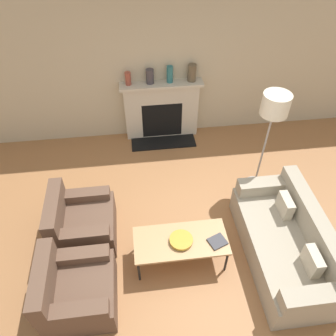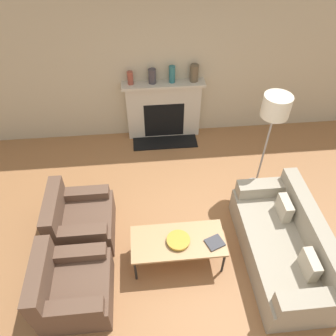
{
  "view_description": "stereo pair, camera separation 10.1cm",
  "coord_description": "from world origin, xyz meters",
  "px_view_note": "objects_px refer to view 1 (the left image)",
  "views": [
    {
      "loc": [
        -0.64,
        -2.43,
        4.08
      ],
      "look_at": [
        -0.18,
        1.29,
        0.45
      ],
      "focal_mm": 35.0,
      "sensor_mm": 36.0,
      "label": 1
    },
    {
      "loc": [
        -0.54,
        -2.44,
        4.08
      ],
      "look_at": [
        -0.18,
        1.29,
        0.45
      ],
      "focal_mm": 35.0,
      "sensor_mm": 36.0,
      "label": 2
    }
  ],
  "objects_px": {
    "mantel_vase_center_left": "(150,76)",
    "mantel_vase_right": "(192,73)",
    "coffee_table": "(181,242)",
    "mantel_vase_center_right": "(170,74)",
    "bowl": "(181,240)",
    "floor_lamp": "(274,112)",
    "armchair_far": "(81,223)",
    "fireplace": "(162,111)",
    "couch": "(287,243)",
    "book": "(217,241)",
    "armchair_near": "(76,290)",
    "mantel_vase_left": "(128,79)"
  },
  "relations": [
    {
      "from": "mantel_vase_center_left",
      "to": "mantel_vase_right",
      "type": "relative_size",
      "value": 0.86
    },
    {
      "from": "coffee_table",
      "to": "mantel_vase_center_right",
      "type": "relative_size",
      "value": 4.13
    },
    {
      "from": "bowl",
      "to": "floor_lamp",
      "type": "height_order",
      "value": "floor_lamp"
    },
    {
      "from": "mantel_vase_center_left",
      "to": "mantel_vase_center_right",
      "type": "relative_size",
      "value": 0.88
    },
    {
      "from": "coffee_table",
      "to": "armchair_far",
      "type": "bearing_deg",
      "value": 157.64
    },
    {
      "from": "coffee_table",
      "to": "bowl",
      "type": "bearing_deg",
      "value": -88.4
    },
    {
      "from": "fireplace",
      "to": "mantel_vase_center_right",
      "type": "relative_size",
      "value": 5.02
    },
    {
      "from": "couch",
      "to": "mantel_vase_center_right",
      "type": "distance_m",
      "value": 3.34
    },
    {
      "from": "mantel_vase_center_left",
      "to": "couch",
      "type": "bearing_deg",
      "value": -62.19
    },
    {
      "from": "book",
      "to": "mantel_vase_center_right",
      "type": "height_order",
      "value": "mantel_vase_center_right"
    },
    {
      "from": "armchair_far",
      "to": "couch",
      "type": "bearing_deg",
      "value": -103.9
    },
    {
      "from": "bowl",
      "to": "book",
      "type": "distance_m",
      "value": 0.47
    },
    {
      "from": "fireplace",
      "to": "armchair_far",
      "type": "bearing_deg",
      "value": -121.83
    },
    {
      "from": "bowl",
      "to": "mantel_vase_center_right",
      "type": "xyz_separation_m",
      "value": [
        0.21,
        2.84,
        0.82
      ]
    },
    {
      "from": "book",
      "to": "mantel_vase_right",
      "type": "distance_m",
      "value": 3.02
    },
    {
      "from": "couch",
      "to": "armchair_far",
      "type": "xyz_separation_m",
      "value": [
        -2.76,
        0.68,
        -0.01
      ]
    },
    {
      "from": "fireplace",
      "to": "couch",
      "type": "relative_size",
      "value": 0.78
    },
    {
      "from": "armchair_near",
      "to": "mantel_vase_right",
      "type": "relative_size",
      "value": 2.89
    },
    {
      "from": "couch",
      "to": "book",
      "type": "relative_size",
      "value": 7.08
    },
    {
      "from": "fireplace",
      "to": "armchair_far",
      "type": "height_order",
      "value": "fireplace"
    },
    {
      "from": "mantel_vase_left",
      "to": "mantel_vase_center_right",
      "type": "height_order",
      "value": "mantel_vase_center_right"
    },
    {
      "from": "coffee_table",
      "to": "bowl",
      "type": "relative_size",
      "value": 4.02
    },
    {
      "from": "fireplace",
      "to": "mantel_vase_left",
      "type": "height_order",
      "value": "mantel_vase_left"
    },
    {
      "from": "fireplace",
      "to": "mantel_vase_center_right",
      "type": "bearing_deg",
      "value": 5.28
    },
    {
      "from": "armchair_far",
      "to": "coffee_table",
      "type": "relative_size",
      "value": 0.71
    },
    {
      "from": "armchair_near",
      "to": "book",
      "type": "xyz_separation_m",
      "value": [
        1.81,
        0.36,
        0.16
      ]
    },
    {
      "from": "coffee_table",
      "to": "mantel_vase_left",
      "type": "bearing_deg",
      "value": 100.39
    },
    {
      "from": "fireplace",
      "to": "book",
      "type": "relative_size",
      "value": 5.51
    },
    {
      "from": "couch",
      "to": "coffee_table",
      "type": "distance_m",
      "value": 1.43
    },
    {
      "from": "book",
      "to": "floor_lamp",
      "type": "relative_size",
      "value": 0.15
    },
    {
      "from": "couch",
      "to": "mantel_vase_center_left",
      "type": "height_order",
      "value": "mantel_vase_center_left"
    },
    {
      "from": "armchair_near",
      "to": "mantel_vase_center_right",
      "type": "bearing_deg",
      "value": -25.46
    },
    {
      "from": "bowl",
      "to": "armchair_near",
      "type": "bearing_deg",
      "value": -162.43
    },
    {
      "from": "couch",
      "to": "mantel_vase_right",
      "type": "distance_m",
      "value": 3.22
    },
    {
      "from": "fireplace",
      "to": "couch",
      "type": "distance_m",
      "value": 3.25
    },
    {
      "from": "armchair_near",
      "to": "mantel_vase_center_left",
      "type": "height_order",
      "value": "mantel_vase_center_left"
    },
    {
      "from": "mantel_vase_left",
      "to": "coffee_table",
      "type": "bearing_deg",
      "value": -79.61
    },
    {
      "from": "mantel_vase_center_right",
      "to": "floor_lamp",
      "type": "bearing_deg",
      "value": -51.39
    },
    {
      "from": "fireplace",
      "to": "couch",
      "type": "xyz_separation_m",
      "value": [
        1.36,
        -2.93,
        -0.25
      ]
    },
    {
      "from": "book",
      "to": "mantel_vase_center_left",
      "type": "bearing_deg",
      "value": 80.44
    },
    {
      "from": "book",
      "to": "armchair_near",
      "type": "bearing_deg",
      "value": 169.95
    },
    {
      "from": "mantel_vase_center_right",
      "to": "fireplace",
      "type": "bearing_deg",
      "value": -174.72
    },
    {
      "from": "couch",
      "to": "armchair_far",
      "type": "relative_size",
      "value": 2.2
    },
    {
      "from": "armchair_far",
      "to": "mantel_vase_center_right",
      "type": "height_order",
      "value": "mantel_vase_center_right"
    },
    {
      "from": "bowl",
      "to": "armchair_far",
      "type": "bearing_deg",
      "value": 156.95
    },
    {
      "from": "armchair_far",
      "to": "floor_lamp",
      "type": "xyz_separation_m",
      "value": [
        2.81,
        0.69,
        1.18
      ]
    },
    {
      "from": "mantel_vase_center_right",
      "to": "mantel_vase_center_left",
      "type": "bearing_deg",
      "value": 180.0
    },
    {
      "from": "armchair_near",
      "to": "fireplace",
      "type": "bearing_deg",
      "value": -23.28
    },
    {
      "from": "book",
      "to": "mantel_vase_center_left",
      "type": "relative_size",
      "value": 1.04
    },
    {
      "from": "book",
      "to": "mantel_vase_center_right",
      "type": "distance_m",
      "value": 3.03
    }
  ]
}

